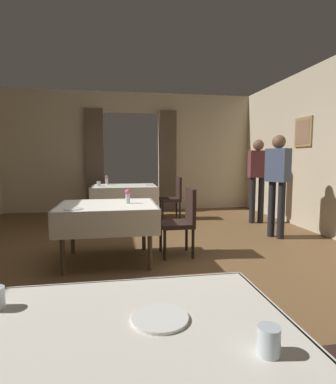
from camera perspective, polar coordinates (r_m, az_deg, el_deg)
ground at (r=4.01m, az=-3.56°, el=-13.15°), size 10.08×10.08×0.00m
wall_back at (r=7.95m, az=-6.83°, el=7.50°), size 6.40×0.27×3.00m
dining_table_near at (r=1.19m, az=-9.90°, el=-29.28°), size 1.27×0.91×0.75m
dining_table_mid at (r=4.00m, az=-11.24°, el=-3.67°), size 1.24×1.05×0.75m
dining_table_far at (r=6.74m, az=-8.25°, el=0.34°), size 1.40×1.07×0.75m
chair_mid_right at (r=4.21m, az=2.67°, el=-4.93°), size 0.45×0.44×0.93m
chair_far_right at (r=6.76m, az=1.04°, el=-0.71°), size 0.44×0.44×0.93m
plate_near_a at (r=1.19m, az=-1.49°, el=-22.52°), size 0.21×0.21×0.01m
glass_near_b at (r=1.04m, az=18.31°, el=-24.87°), size 0.07×0.07×0.09m
flower_vase_mid at (r=4.01m, az=-7.54°, el=-0.69°), size 0.07×0.07×0.18m
plate_mid_b at (r=3.67m, az=-17.27°, el=-3.02°), size 0.22×0.22×0.01m
flower_vase_far at (r=7.07m, az=-11.37°, el=2.29°), size 0.07×0.07×0.21m
plate_far_b at (r=6.76m, az=-3.72°, el=1.33°), size 0.21×0.21×0.01m
glass_far_c at (r=6.69m, az=-12.83°, el=1.54°), size 0.08×0.08×0.11m
person_waiter_by_doorway at (r=5.40m, az=19.80°, el=2.61°), size 0.37×0.42×1.72m
person_diner_standing_aside at (r=6.54m, az=16.39°, el=3.28°), size 0.39×0.27×1.72m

